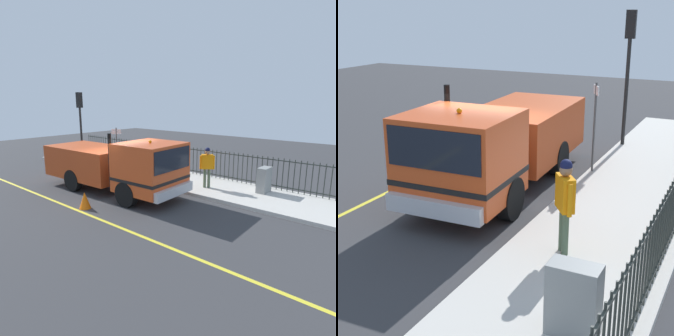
% 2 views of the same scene
% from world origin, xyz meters
% --- Properties ---
extents(ground_plane, '(44.09, 44.09, 0.00)m').
position_xyz_m(ground_plane, '(0.00, 0.00, 0.00)').
color(ground_plane, '#38383A').
rests_on(ground_plane, ground).
extents(sidewalk_slab, '(3.02, 20.04, 0.14)m').
position_xyz_m(sidewalk_slab, '(3.34, 0.00, 0.07)').
color(sidewalk_slab, beige).
rests_on(sidewalk_slab, ground).
extents(lane_marking, '(0.12, 18.04, 0.01)m').
position_xyz_m(lane_marking, '(-2.23, 0.00, 0.00)').
color(lane_marking, yellow).
rests_on(lane_marking, ground).
extents(work_truck, '(2.57, 7.00, 2.71)m').
position_xyz_m(work_truck, '(0.17, 0.06, 1.30)').
color(work_truck, '#D84C1E').
rests_on(work_truck, ground).
extents(worker_standing, '(0.49, 0.54, 1.79)m').
position_xyz_m(worker_standing, '(2.93, -2.54, 1.24)').
color(worker_standing, orange).
rests_on(worker_standing, sidewalk_slab).
extents(iron_fence, '(0.04, 17.07, 1.40)m').
position_xyz_m(iron_fence, '(4.62, 0.00, 0.85)').
color(iron_fence, '#2D332D').
rests_on(iron_fence, sidewalk_slab).
extents(traffic_light_near, '(0.31, 0.23, 4.21)m').
position_xyz_m(traffic_light_near, '(2.01, 5.48, 3.12)').
color(traffic_light_near, black).
rests_on(traffic_light_near, sidewalk_slab).
extents(utility_cabinet, '(0.72, 0.39, 1.06)m').
position_xyz_m(utility_cabinet, '(3.89, -4.75, 0.67)').
color(utility_cabinet, gray).
rests_on(utility_cabinet, sidewalk_slab).
extents(traffic_cone, '(0.43, 0.43, 0.62)m').
position_xyz_m(traffic_cone, '(-1.91, -0.37, 0.31)').
color(traffic_cone, orange).
rests_on(traffic_cone, ground).
extents(street_sign, '(0.28, 0.45, 2.42)m').
position_xyz_m(street_sign, '(1.96, 2.33, 1.65)').
color(street_sign, '#4C4C4C').
rests_on(street_sign, sidewalk_slab).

